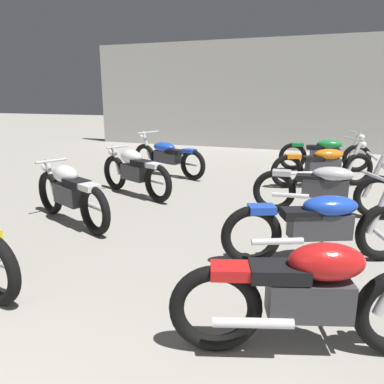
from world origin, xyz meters
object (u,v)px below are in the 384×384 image
(motorcycle_right_row_4, at_px, (324,165))
(motorcycle_right_row_5, at_px, (325,153))
(motorcycle_left_row_4, at_px, (167,156))
(motorcycle_right_row_2, at_px, (321,224))
(motorcycle_left_row_3, at_px, (135,171))
(motorcycle_right_row_1, at_px, (310,295))
(motorcycle_left_row_2, at_px, (70,192))
(motorcycle_right_row_3, at_px, (326,187))

(motorcycle_right_row_4, relative_size, motorcycle_right_row_5, 0.92)
(motorcycle_left_row_4, xyz_separation_m, motorcycle_right_row_2, (3.43, -3.70, 0.00))
(motorcycle_left_row_3, relative_size, motorcycle_left_row_4, 0.88)
(motorcycle_left_row_4, bearing_deg, motorcycle_right_row_5, 27.71)
(motorcycle_left_row_3, bearing_deg, motorcycle_right_row_1, -47.02)
(motorcycle_left_row_2, height_order, motorcycle_right_row_3, motorcycle_right_row_3)
(motorcycle_left_row_2, bearing_deg, motorcycle_left_row_3, 85.77)
(motorcycle_right_row_3, bearing_deg, motorcycle_right_row_5, 90.88)
(motorcycle_left_row_3, relative_size, motorcycle_right_row_4, 0.93)
(motorcycle_right_row_4, bearing_deg, motorcycle_right_row_5, 89.88)
(motorcycle_right_row_1, bearing_deg, motorcycle_left_row_3, 132.98)
(motorcycle_right_row_4, bearing_deg, motorcycle_right_row_2, -89.46)
(motorcycle_left_row_3, distance_m, motorcycle_left_row_4, 1.83)
(motorcycle_right_row_2, relative_size, motorcycle_right_row_5, 0.94)
(motorcycle_right_row_3, bearing_deg, motorcycle_right_row_2, -90.77)
(motorcycle_left_row_3, height_order, motorcycle_right_row_3, motorcycle_right_row_3)
(motorcycle_left_row_4, distance_m, motorcycle_right_row_5, 3.84)
(motorcycle_left_row_3, distance_m, motorcycle_right_row_4, 3.77)
(motorcycle_right_row_3, relative_size, motorcycle_right_row_4, 1.10)
(motorcycle_left_row_2, relative_size, motorcycle_right_row_5, 0.85)
(motorcycle_left_row_2, relative_size, motorcycle_right_row_4, 0.92)
(motorcycle_right_row_4, xyz_separation_m, motorcycle_right_row_5, (0.00, 1.71, 0.00))
(motorcycle_right_row_5, bearing_deg, motorcycle_left_row_4, -152.29)
(motorcycle_left_row_2, xyz_separation_m, motorcycle_right_row_4, (3.38, 3.61, -0.01))
(motorcycle_right_row_1, distance_m, motorcycle_right_row_2, 1.62)
(motorcycle_left_row_4, bearing_deg, motorcycle_right_row_3, -28.71)
(motorcycle_left_row_4, relative_size, motorcycle_right_row_2, 1.03)
(motorcycle_left_row_2, xyz_separation_m, motorcycle_right_row_1, (3.39, -1.79, 0.00))
(motorcycle_left_row_3, distance_m, motorcycle_right_row_1, 4.78)
(motorcycle_left_row_2, bearing_deg, motorcycle_right_row_5, 57.49)
(motorcycle_right_row_3, bearing_deg, motorcycle_left_row_2, -154.64)
(motorcycle_left_row_4, bearing_deg, motorcycle_right_row_1, -57.41)
(motorcycle_right_row_2, xyz_separation_m, motorcycle_right_row_4, (-0.04, 3.79, 0.00))
(motorcycle_left_row_4, bearing_deg, motorcycle_right_row_2, -47.17)
(motorcycle_right_row_4, bearing_deg, motorcycle_right_row_3, -88.26)
(motorcycle_right_row_2, bearing_deg, motorcycle_right_row_5, 90.33)
(motorcycle_right_row_4, bearing_deg, motorcycle_right_row_1, -89.96)
(motorcycle_left_row_2, distance_m, motorcycle_left_row_3, 1.71)
(motorcycle_right_row_1, height_order, motorcycle_right_row_2, motorcycle_right_row_2)
(motorcycle_right_row_3, height_order, motorcycle_right_row_5, same)
(motorcycle_left_row_3, relative_size, motorcycle_right_row_1, 0.96)
(motorcycle_left_row_2, distance_m, motorcycle_right_row_2, 3.42)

